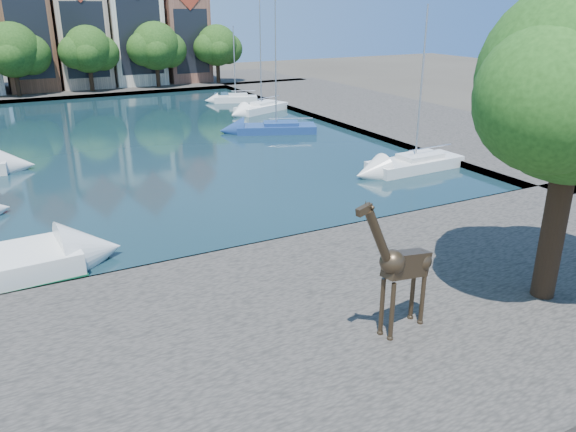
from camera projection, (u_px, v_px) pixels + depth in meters
name	position (u px, v px, depth m)	size (l,w,h in m)	color
ground	(248.00, 254.00, 24.40)	(160.00, 160.00, 0.00)	#38332B
water_basin	(125.00, 142.00, 44.29)	(38.00, 50.00, 0.08)	black
near_quay	(333.00, 326.00, 18.51)	(50.00, 14.00, 0.50)	#47423D
far_quay	(69.00, 88.00, 70.76)	(60.00, 16.00, 0.50)	#47423D
right_quay	(383.00, 113.00, 55.04)	(14.00, 52.00, 0.50)	#47423D
townhouse_center	(24.00, 21.00, 66.15)	(5.44, 9.18, 16.93)	brown
townhouse_east_inner	(78.00, 26.00, 68.97)	(5.94, 9.18, 15.79)	tan
townhouse_east_mid	(131.00, 22.00, 71.65)	(6.43, 9.18, 16.65)	beige
townhouse_east_end	(181.00, 29.00, 74.81)	(5.44, 9.18, 14.43)	brown
far_tree_mid_west	(13.00, 52.00, 61.86)	(7.80, 6.00, 8.00)	#332114
far_tree_mid_east	(89.00, 51.00, 65.37)	(7.02, 5.40, 7.52)	#332114
far_tree_east	(157.00, 47.00, 68.80)	(7.54, 5.80, 7.84)	#332114
far_tree_far_east	(218.00, 47.00, 72.31)	(6.76, 5.20, 7.36)	#332114
giraffe_statue	(401.00, 265.00, 16.98)	(3.24, 1.00, 4.65)	#372A1B
sailboat_right_a	(415.00, 161.00, 36.51)	(6.68, 2.62, 10.15)	silver
sailboat_right_b	(276.00, 127.00, 47.11)	(6.96, 4.65, 11.11)	navy
sailboat_right_c	(261.00, 106.00, 56.16)	(6.27, 4.27, 10.57)	white
sailboat_right_d	(235.00, 97.00, 61.77)	(4.96, 3.11, 8.00)	silver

